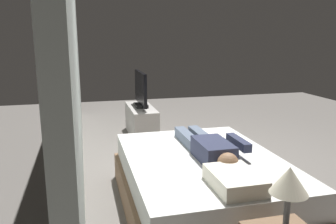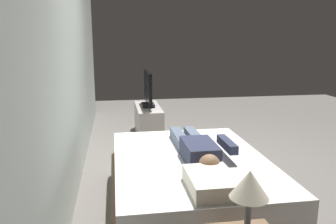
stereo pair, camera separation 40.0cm
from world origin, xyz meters
name	(u,v)px [view 1 (the left image)]	position (x,y,z in m)	size (l,w,h in m)	color
ground_plane	(205,167)	(0.00, 0.00, 0.00)	(10.00, 10.00, 0.00)	slate
back_wall	(73,58)	(0.40, 1.57, 1.40)	(6.40, 0.10, 2.80)	silver
bed	(202,184)	(-1.04, 0.41, 0.26)	(2.02, 1.49, 0.54)	brown
pillow	(235,180)	(-1.72, 0.41, 0.60)	(0.48, 0.34, 0.12)	silver
person	(209,147)	(-1.01, 0.34, 0.62)	(1.26, 0.46, 0.18)	#2D334C
remote	(241,146)	(-0.86, -0.07, 0.55)	(0.15, 0.04, 0.02)	black
tv_stand	(141,121)	(1.63, 0.54, 0.25)	(1.10, 0.40, 0.50)	#B7B2AD
tv	(141,90)	(1.63, 0.54, 0.78)	(0.88, 0.20, 0.59)	black
lamp	(289,182)	(-2.34, 0.38, 0.85)	(0.22, 0.22, 0.42)	#59595B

